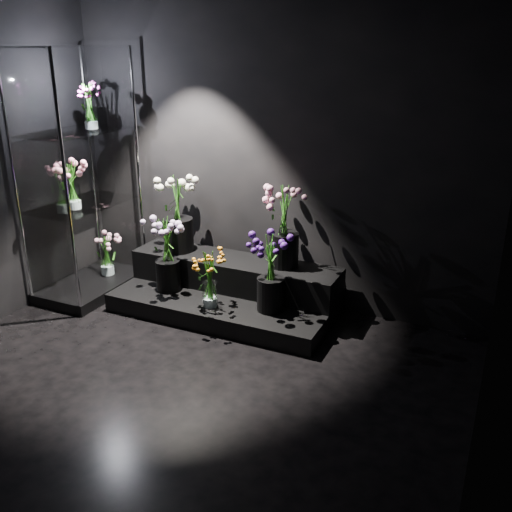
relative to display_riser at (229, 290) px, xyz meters
The scene contains 13 objects.
floor 1.63m from the display_riser, 81.38° to the right, with size 4.00×4.00×0.00m, color black.
wall_back 1.30m from the display_riser, 58.66° to the left, with size 4.00×4.00×0.00m, color black.
wall_right 3.01m from the display_riser, 35.52° to the right, with size 4.00×4.00×0.00m, color black.
display_riser is the anchor object (origin of this frame).
display_case 1.73m from the display_riser, behind, with size 0.63×1.04×2.30m.
bouquet_orange_bells 0.43m from the display_riser, 90.41° to the right, with size 0.30×0.30×0.52m.
bouquet_lilac 0.68m from the display_riser, 159.77° to the right, with size 0.36×0.36×0.69m.
bouquet_purple 0.64m from the display_riser, 20.90° to the right, with size 0.34×0.34×0.68m.
bouquet_cream_roses 0.90m from the display_riser, 169.50° to the left, with size 0.42×0.42×0.73m.
bouquet_pink_roses 0.83m from the display_riser, 18.72° to the left, with size 0.47×0.47×0.72m.
bouquet_case_pink 1.71m from the display_riser, 164.06° to the right, with size 0.38×0.38×0.43m.
bouquet_case_magenta 2.10m from the display_riser, behind, with size 0.24×0.24×0.41m.
bouquet_case_base_pink 1.39m from the display_riser, behind, with size 0.40×0.40×0.43m.
Camera 1 is at (2.02, -2.66, 2.32)m, focal length 40.00 mm.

